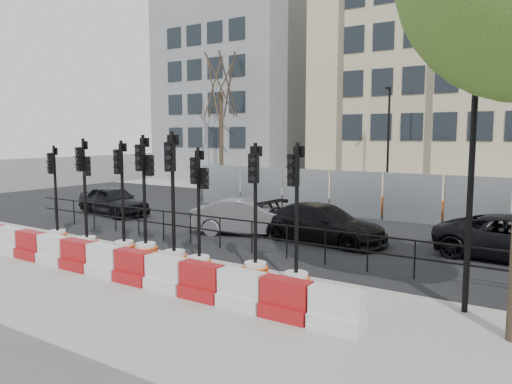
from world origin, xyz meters
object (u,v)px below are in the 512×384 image
Objects in this scene: lamp_post_near at (472,151)px; traffic_signal_a at (57,222)px; traffic_signal_h at (296,260)px; car_a at (113,201)px; traffic_signal_d at (145,229)px; car_c at (323,223)px.

traffic_signal_a is at bearing -177.86° from lamp_post_near.
traffic_signal_h is (9.08, -0.10, 0.04)m from traffic_signal_a.
car_a is (-2.72, 4.67, -0.01)m from traffic_signal_a.
lamp_post_near is 1.70× the size of traffic_signal_d.
traffic_signal_d is at bearing 14.59° from traffic_signal_a.
traffic_signal_a is 5.41m from car_a.
traffic_signal_d is (-8.58, -0.36, -2.38)m from lamp_post_near.
traffic_signal_h is at bearing -170.81° from lamp_post_near.
traffic_signal_a is 8.77m from car_c.
lamp_post_near is 1.88× the size of traffic_signal_a.
traffic_signal_a is 4.03m from traffic_signal_d.
traffic_signal_a is 0.71× the size of car_c.
lamp_post_near is 1.52× the size of car_a.
traffic_signal_d reaches higher than traffic_signal_a.
lamp_post_near reaches higher than car_a.
traffic_signal_d reaches higher than car_a.
lamp_post_near is 1.34× the size of car_c.
traffic_signal_a is at bearing 127.39° from car_c.
traffic_signal_a is at bearing -142.49° from car_a.
traffic_signal_h is at bearing -156.24° from car_c.
car_a is (-6.75, 4.57, -0.20)m from traffic_signal_d.
traffic_signal_d is 8.15m from car_a.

